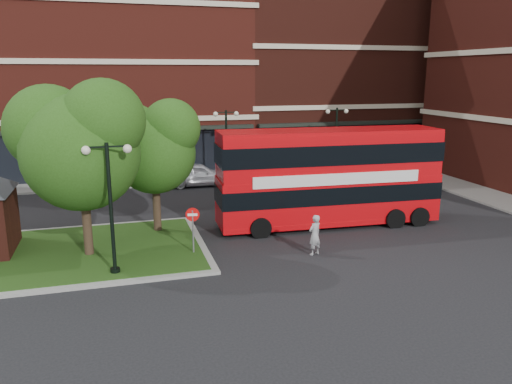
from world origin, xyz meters
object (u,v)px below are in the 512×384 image
object	(u,v)px
bus	(329,171)
car_white	(293,167)
woman	(315,235)
car_silver	(198,174)

from	to	relation	value
bus	car_white	size ratio (longest dim) A/B	2.83
woman	car_silver	size ratio (longest dim) A/B	0.37
bus	car_silver	bearing A→B (deg)	117.16
woman	car_silver	world-z (taller)	woman
woman	car_white	distance (m)	16.50
bus	car_silver	distance (m)	11.68
car_silver	car_white	xyz separation A→B (m)	(7.33, 1.50, -0.14)
bus	car_white	world-z (taller)	bus
woman	bus	bearing A→B (deg)	-145.29
car_silver	car_white	size ratio (longest dim) A/B	1.18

